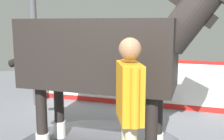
% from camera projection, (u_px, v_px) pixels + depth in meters
% --- Properties ---
extents(barrier_wall, '(4.12, 2.95, 1.09)m').
position_uv_depth(barrier_wall, '(136.00, 84.00, 6.21)').
color(barrier_wall, white).
rests_on(barrier_wall, ground).
extents(roof_post_far, '(0.16, 0.16, 3.05)m').
position_uv_depth(roof_post_far, '(34.00, 39.00, 6.12)').
color(roof_post_far, '#4C4C51').
rests_on(roof_post_far, ground).
extents(horse, '(2.96, 2.25, 2.56)m').
position_uv_depth(horse, '(107.00, 54.00, 3.78)').
color(horse, black).
rests_on(horse, ground).
extents(handler, '(0.31, 0.68, 1.73)m').
position_uv_depth(handler, '(129.00, 107.00, 2.87)').
color(handler, '#47331E').
rests_on(handler, ground).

